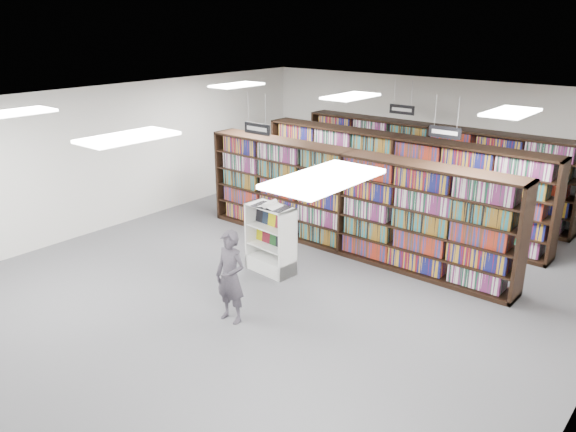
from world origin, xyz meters
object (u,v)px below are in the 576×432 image
Objects in this scene: endcap_display at (272,248)px; open_book at (270,205)px; bookshelf_row_near at (347,202)px; shopper at (231,277)px.

open_book is (0.05, -0.09, 0.89)m from endcap_display.
bookshelf_row_near is 5.32× the size of endcap_display.
bookshelf_row_near is 1.88m from open_book.
open_book is at bearing 107.57° from shopper.
shopper is (0.67, -1.72, -0.59)m from open_book.
shopper reaches higher than open_book.
bookshelf_row_near reaches higher than endcap_display.
endcap_display is 1.95× the size of open_book.
bookshelf_row_near is 10.38× the size of open_book.
shopper is (0.72, -1.81, 0.30)m from endcap_display.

